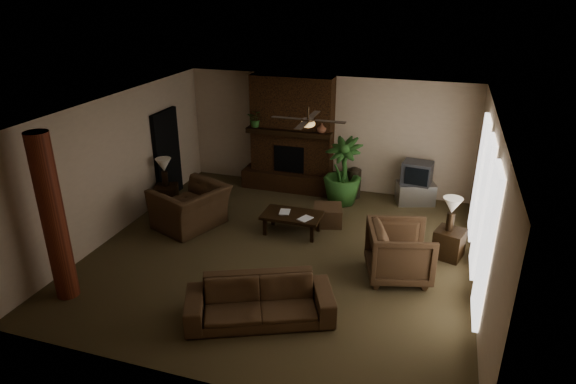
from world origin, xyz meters
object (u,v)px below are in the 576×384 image
(armchair_right, at_px, (400,250))
(floor_plant, at_px, (342,185))
(tv_stand, at_px, (415,193))
(lamp_left, at_px, (164,167))
(side_table_right, at_px, (449,244))
(sofa, at_px, (260,295))
(armchair_left, at_px, (190,201))
(floor_vase, at_px, (354,180))
(ottoman, at_px, (328,215))
(coffee_table, at_px, (292,217))
(side_table_left, at_px, (166,197))
(log_column, at_px, (53,219))
(lamp_right, at_px, (452,208))

(armchair_right, height_order, floor_plant, armchair_right)
(tv_stand, height_order, lamp_left, lamp_left)
(lamp_left, height_order, side_table_right, lamp_left)
(sofa, bearing_deg, side_table_right, 22.63)
(armchair_left, bearing_deg, floor_vase, 152.37)
(ottoman, bearing_deg, tv_stand, 44.46)
(coffee_table, height_order, floor_vase, floor_vase)
(side_table_left, bearing_deg, lamp_left, 90.00)
(side_table_left, xyz_separation_m, side_table_right, (6.20, -0.32, 0.00))
(armchair_right, distance_m, lamp_left, 5.55)
(armchair_left, height_order, coffee_table, armchair_left)
(coffee_table, bearing_deg, ottoman, 47.02)
(log_column, height_order, lamp_right, log_column)
(coffee_table, relative_size, tv_stand, 1.41)
(tv_stand, distance_m, floor_plant, 1.73)
(ottoman, xyz_separation_m, floor_vase, (0.26, 1.59, 0.23))
(armchair_left, bearing_deg, tv_stand, 142.50)
(log_column, xyz_separation_m, armchair_right, (5.17, 2.21, -0.86))
(ottoman, relative_size, side_table_left, 1.09)
(side_table_right, distance_m, lamp_right, 0.73)
(armchair_left, height_order, side_table_left, armchair_left)
(side_table_left, bearing_deg, armchair_left, -33.79)
(log_column, height_order, sofa, log_column)
(armchair_right, bearing_deg, armchair_left, 66.26)
(armchair_left, relative_size, lamp_left, 2.11)
(coffee_table, bearing_deg, sofa, -82.58)
(armchair_right, bearing_deg, ottoman, 29.86)
(sofa, bearing_deg, side_table_left, 114.07)
(log_column, bearing_deg, ottoman, 47.89)
(ottoman, height_order, lamp_right, lamp_right)
(armchair_left, distance_m, tv_stand, 5.19)
(lamp_right, bearing_deg, coffee_table, 179.74)
(armchair_right, relative_size, side_table_left, 1.96)
(side_table_left, relative_size, side_table_right, 1.00)
(sofa, relative_size, side_table_right, 4.06)
(armchair_left, height_order, lamp_left, lamp_left)
(log_column, height_order, side_table_left, log_column)
(armchair_left, relative_size, coffee_table, 1.14)
(coffee_table, bearing_deg, lamp_right, -0.26)
(log_column, distance_m, side_table_right, 6.89)
(log_column, height_order, side_table_right, log_column)
(sofa, xyz_separation_m, armchair_right, (1.89, 1.85, 0.10))
(ottoman, bearing_deg, log_column, -132.11)
(floor_vase, height_order, lamp_left, lamp_left)
(sofa, xyz_separation_m, lamp_left, (-3.47, 3.19, 0.57))
(armchair_left, distance_m, lamp_right, 5.21)
(armchair_left, distance_m, side_table_right, 5.24)
(tv_stand, bearing_deg, sofa, -128.22)
(log_column, height_order, floor_plant, log_column)
(tv_stand, bearing_deg, lamp_right, -89.88)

